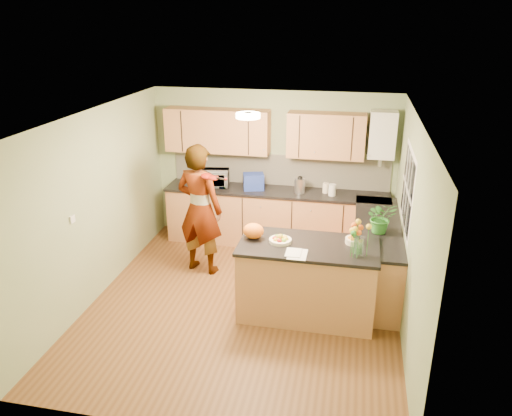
# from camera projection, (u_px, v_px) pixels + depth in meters

# --- Properties ---
(floor) EXTENTS (4.50, 4.50, 0.00)m
(floor) POSITION_uv_depth(u_px,v_px,m) (244.00, 303.00, 6.67)
(floor) COLOR brown
(floor) RESTS_ON ground
(ceiling) EXTENTS (4.00, 4.50, 0.02)m
(ceiling) POSITION_uv_depth(u_px,v_px,m) (242.00, 117.00, 5.76)
(ceiling) COLOR silver
(ceiling) RESTS_ON wall_back
(wall_back) EXTENTS (4.00, 0.02, 2.50)m
(wall_back) POSITION_uv_depth(u_px,v_px,m) (274.00, 166.00, 8.27)
(wall_back) COLOR gray
(wall_back) RESTS_ON floor
(wall_front) EXTENTS (4.00, 0.02, 2.50)m
(wall_front) POSITION_uv_depth(u_px,v_px,m) (184.00, 317.00, 4.16)
(wall_front) COLOR gray
(wall_front) RESTS_ON floor
(wall_left) EXTENTS (0.02, 4.50, 2.50)m
(wall_left) POSITION_uv_depth(u_px,v_px,m) (96.00, 205.00, 6.59)
(wall_left) COLOR gray
(wall_left) RESTS_ON floor
(wall_right) EXTENTS (0.02, 4.50, 2.50)m
(wall_right) POSITION_uv_depth(u_px,v_px,m) (410.00, 230.00, 5.85)
(wall_right) COLOR gray
(wall_right) RESTS_ON floor
(back_counter) EXTENTS (3.64, 0.62, 0.94)m
(back_counter) POSITION_uv_depth(u_px,v_px,m) (276.00, 217.00, 8.26)
(back_counter) COLOR #BD7A4B
(back_counter) RESTS_ON floor
(right_counter) EXTENTS (0.62, 2.24, 0.94)m
(right_counter) POSITION_uv_depth(u_px,v_px,m) (376.00, 255.00, 6.96)
(right_counter) COLOR #BD7A4B
(right_counter) RESTS_ON floor
(splashback) EXTENTS (3.60, 0.02, 0.52)m
(splashback) POSITION_uv_depth(u_px,v_px,m) (279.00, 170.00, 8.26)
(splashback) COLOR beige
(splashback) RESTS_ON back_counter
(upper_cabinets) EXTENTS (3.20, 0.34, 0.70)m
(upper_cabinets) POSITION_uv_depth(u_px,v_px,m) (261.00, 133.00, 7.93)
(upper_cabinets) COLOR #BD7A4B
(upper_cabinets) RESTS_ON wall_back
(boiler) EXTENTS (0.40, 0.30, 0.86)m
(boiler) POSITION_uv_depth(u_px,v_px,m) (382.00, 135.00, 7.58)
(boiler) COLOR white
(boiler) RESTS_ON wall_back
(window_right) EXTENTS (0.01, 1.30, 1.05)m
(window_right) POSITION_uv_depth(u_px,v_px,m) (408.00, 189.00, 6.29)
(window_right) COLOR white
(window_right) RESTS_ON wall_right
(light_switch) EXTENTS (0.02, 0.09, 0.09)m
(light_switch) POSITION_uv_depth(u_px,v_px,m) (72.00, 219.00, 6.02)
(light_switch) COLOR white
(light_switch) RESTS_ON wall_left
(ceiling_lamp) EXTENTS (0.30, 0.30, 0.07)m
(ceiling_lamp) POSITION_uv_depth(u_px,v_px,m) (248.00, 116.00, 6.05)
(ceiling_lamp) COLOR #FFEABF
(ceiling_lamp) RESTS_ON ceiling
(peninsula_island) EXTENTS (1.71, 0.87, 0.98)m
(peninsula_island) POSITION_uv_depth(u_px,v_px,m) (307.00, 279.00, 6.28)
(peninsula_island) COLOR #BD7A4B
(peninsula_island) RESTS_ON floor
(fruit_dish) EXTENTS (0.28, 0.28, 0.10)m
(fruit_dish) POSITION_uv_depth(u_px,v_px,m) (280.00, 239.00, 6.15)
(fruit_dish) COLOR #FAE9C8
(fruit_dish) RESTS_ON peninsula_island
(orange_bowl) EXTENTS (0.23, 0.23, 0.13)m
(orange_bowl) POSITION_uv_depth(u_px,v_px,m) (355.00, 239.00, 6.12)
(orange_bowl) COLOR #FAE9C8
(orange_bowl) RESTS_ON peninsula_island
(flower_vase) EXTENTS (0.28, 0.28, 0.51)m
(flower_vase) POSITION_uv_depth(u_px,v_px,m) (360.00, 229.00, 5.70)
(flower_vase) COLOR silver
(flower_vase) RESTS_ON peninsula_island
(orange_bag) EXTENTS (0.33, 0.30, 0.20)m
(orange_bag) POSITION_uv_depth(u_px,v_px,m) (253.00, 231.00, 6.24)
(orange_bag) COLOR orange
(orange_bag) RESTS_ON peninsula_island
(papers) EXTENTS (0.22, 0.30, 0.01)m
(papers) POSITION_uv_depth(u_px,v_px,m) (297.00, 254.00, 5.85)
(papers) COLOR white
(papers) RESTS_ON peninsula_island
(violinist) EXTENTS (0.80, 0.63, 1.95)m
(violinist) POSITION_uv_depth(u_px,v_px,m) (200.00, 209.00, 7.21)
(violinist) COLOR tan
(violinist) RESTS_ON floor
(violin) EXTENTS (0.56, 0.49, 0.14)m
(violin) POSITION_uv_depth(u_px,v_px,m) (207.00, 176.00, 6.76)
(violin) COLOR #500905
(violin) RESTS_ON violinist
(microwave) EXTENTS (0.54, 0.41, 0.27)m
(microwave) POSITION_uv_depth(u_px,v_px,m) (213.00, 178.00, 8.25)
(microwave) COLOR white
(microwave) RESTS_ON back_counter
(blue_box) EXTENTS (0.38, 0.32, 0.26)m
(blue_box) POSITION_uv_depth(u_px,v_px,m) (254.00, 182.00, 8.10)
(blue_box) COLOR navy
(blue_box) RESTS_ON back_counter
(kettle) EXTENTS (0.17, 0.17, 0.32)m
(kettle) POSITION_uv_depth(u_px,v_px,m) (300.00, 185.00, 7.94)
(kettle) COLOR silver
(kettle) RESTS_ON back_counter
(jar_cream) EXTENTS (0.12, 0.12, 0.16)m
(jar_cream) POSITION_uv_depth(u_px,v_px,m) (326.00, 188.00, 7.96)
(jar_cream) COLOR #FAE9C8
(jar_cream) RESTS_ON back_counter
(jar_white) EXTENTS (0.13, 0.13, 0.18)m
(jar_white) POSITION_uv_depth(u_px,v_px,m) (332.00, 190.00, 7.83)
(jar_white) COLOR white
(jar_white) RESTS_ON back_counter
(potted_plant) EXTENTS (0.46, 0.43, 0.42)m
(potted_plant) POSITION_uv_depth(u_px,v_px,m) (381.00, 217.00, 6.46)
(potted_plant) COLOR #307E2A
(potted_plant) RESTS_ON right_counter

